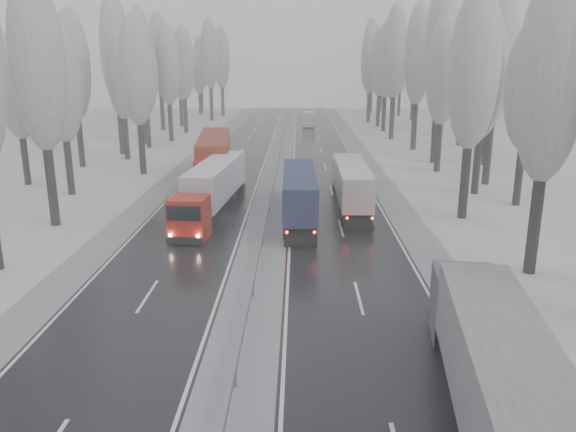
{
  "coord_description": "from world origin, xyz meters",
  "views": [
    {
      "loc": [
        2.22,
        -13.71,
        11.25
      ],
      "look_at": [
        1.62,
        19.24,
        2.2
      ],
      "focal_mm": 35.0,
      "sensor_mm": 36.0,
      "label": 1
    }
  ],
  "objects_px": {
    "box_truck_distant": "(309,119)",
    "truck_red_white": "(213,186)",
    "truck_cream_box": "(350,181)",
    "truck_blue_box": "(299,190)",
    "truck_red_red": "(214,157)",
    "truck_grey_tarp": "(498,376)"
  },
  "relations": [
    {
      "from": "box_truck_distant",
      "to": "truck_red_red",
      "type": "relative_size",
      "value": 0.4
    },
    {
      "from": "truck_grey_tarp",
      "to": "box_truck_distant",
      "type": "distance_m",
      "value": 88.15
    },
    {
      "from": "box_truck_distant",
      "to": "truck_red_red",
      "type": "height_order",
      "value": "truck_red_red"
    },
    {
      "from": "truck_cream_box",
      "to": "truck_red_red",
      "type": "xyz_separation_m",
      "value": [
        -12.14,
        8.56,
        0.5
      ]
    },
    {
      "from": "truck_blue_box",
      "to": "truck_red_white",
      "type": "xyz_separation_m",
      "value": [
        -6.51,
        0.82,
        0.09
      ]
    },
    {
      "from": "box_truck_distant",
      "to": "truck_red_white",
      "type": "height_order",
      "value": "truck_red_white"
    },
    {
      "from": "truck_grey_tarp",
      "to": "truck_blue_box",
      "type": "xyz_separation_m",
      "value": [
        -5.86,
        25.73,
        -0.18
      ]
    },
    {
      "from": "truck_cream_box",
      "to": "truck_red_white",
      "type": "height_order",
      "value": "truck_red_white"
    },
    {
      "from": "truck_cream_box",
      "to": "truck_blue_box",
      "type": "bearing_deg",
      "value": -140.46
    },
    {
      "from": "truck_red_red",
      "to": "truck_cream_box",
      "type": "bearing_deg",
      "value": -41.28
    },
    {
      "from": "box_truck_distant",
      "to": "truck_red_red",
      "type": "distance_m",
      "value": 51.4
    },
    {
      "from": "box_truck_distant",
      "to": "truck_red_white",
      "type": "distance_m",
      "value": 62.07
    },
    {
      "from": "truck_blue_box",
      "to": "truck_cream_box",
      "type": "height_order",
      "value": "truck_blue_box"
    },
    {
      "from": "truck_blue_box",
      "to": "box_truck_distant",
      "type": "relative_size",
      "value": 2.03
    },
    {
      "from": "truck_blue_box",
      "to": "truck_cream_box",
      "type": "bearing_deg",
      "value": 38.51
    },
    {
      "from": "box_truck_distant",
      "to": "truck_red_white",
      "type": "bearing_deg",
      "value": -95.62
    },
    {
      "from": "truck_red_white",
      "to": "box_truck_distant",
      "type": "bearing_deg",
      "value": 87.19
    },
    {
      "from": "box_truck_distant",
      "to": "truck_red_red",
      "type": "bearing_deg",
      "value": -98.98
    },
    {
      "from": "truck_red_white",
      "to": "truck_red_red",
      "type": "height_order",
      "value": "truck_red_red"
    },
    {
      "from": "truck_red_red",
      "to": "truck_grey_tarp",
      "type": "bearing_deg",
      "value": -75.8
    },
    {
      "from": "truck_grey_tarp",
      "to": "truck_red_red",
      "type": "height_order",
      "value": "truck_red_red"
    },
    {
      "from": "truck_grey_tarp",
      "to": "truck_blue_box",
      "type": "height_order",
      "value": "truck_grey_tarp"
    }
  ]
}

